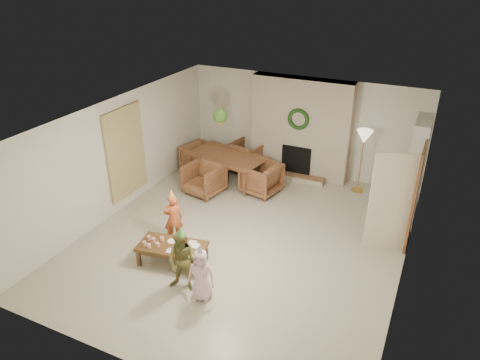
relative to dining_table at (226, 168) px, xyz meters
The scene contains 56 objects.
floor 2.63m from the dining_table, 54.96° to the right, with size 7.00×7.00×0.00m, color #B7B29E.
ceiling 3.39m from the dining_table, 54.96° to the right, with size 7.00×7.00×0.00m, color white.
wall_back 2.22m from the dining_table, 42.28° to the left, with size 7.00×7.00×0.00m, color silver.
wall_front 5.90m from the dining_table, 75.11° to the right, with size 7.00×7.00×0.00m, color silver.
wall_left 2.77m from the dining_table, 125.08° to the right, with size 7.00×7.00×0.00m, color silver.
wall_right 5.06m from the dining_table, 25.41° to the right, with size 7.00×7.00×0.00m, color silver.
fireplace_mass 2.10m from the dining_table, 37.80° to the left, with size 2.50×0.40×2.50m, color #5E2719.
fireplace_hearth 1.73m from the dining_table, 28.47° to the left, with size 1.60×0.30×0.12m, color brown.
fireplace_firebox 1.80m from the dining_table, 33.25° to the left, with size 0.75×0.12×0.75m, color black.
fireplace_wreath 2.14m from the dining_table, 31.89° to the left, with size 0.54×0.54×0.10m, color #163815.
floor_lamp_base 3.25m from the dining_table, 15.49° to the left, with size 0.29×0.29×0.03m, color gold.
floor_lamp_post 3.25m from the dining_table, 15.49° to the left, with size 0.03×0.03×1.39m, color gold.
floor_lamp_shade 3.40m from the dining_table, 15.49° to the left, with size 0.37×0.37×0.31m, color beige.
bookshelf_carcass 4.41m from the dining_table, ahead, with size 0.30×1.00×2.20m, color white.
bookshelf_shelf_a 4.32m from the dining_table, ahead, with size 0.30×0.92×0.03m, color white.
bookshelf_shelf_b 4.35m from the dining_table, ahead, with size 0.30×0.92×0.03m, color white.
bookshelf_shelf_c 4.42m from the dining_table, ahead, with size 0.30×0.92×0.03m, color white.
bookshelf_shelf_d 4.52m from the dining_table, ahead, with size 0.30×0.92×0.03m, color white.
books_row_lower 4.31m from the dining_table, ahead, with size 0.20×0.40×0.24m, color #A9441F.
books_row_mid 4.35m from the dining_table, ahead, with size 0.20×0.44×0.24m, color #2A4E9C.
books_row_upper 4.42m from the dining_table, ahead, with size 0.20×0.36×0.22m, color #B19426.
door_frame 4.61m from the dining_table, 11.87° to the right, with size 0.05×0.86×2.04m, color brown.
door_leaf 4.34m from the dining_table, 17.90° to the right, with size 0.05×0.80×2.00m, color beige.
curtain_panel 2.59m from the dining_table, 127.03° to the right, with size 0.06×1.20×2.00m, color #C3BE8A.
dining_table is the anchor object (origin of this frame).
dining_chair_near 0.85m from the dining_table, 101.93° to the right, with size 0.80×0.82×0.75m, color brown.
dining_chair_far 0.85m from the dining_table, 78.07° to the left, with size 0.80×0.82×0.75m, color brown.
dining_chair_left 0.85m from the dining_table, 168.07° to the left, with size 0.80×0.82×0.75m, color brown.
dining_chair_right 1.06m from the dining_table, 11.93° to the right, with size 0.80×0.82×0.75m, color brown.
hanging_plant_cord 1.93m from the dining_table, 72.67° to the right, with size 0.01×0.01×0.70m, color tan.
hanging_plant_pot 1.61m from the dining_table, 72.67° to the right, with size 0.16×0.16×0.12m, color olive.
hanging_plant_foliage 1.72m from the dining_table, 72.67° to the right, with size 0.32×0.32×0.32m, color #2C541C.
coffee_table_top 3.50m from the dining_table, 79.53° to the right, with size 1.23×0.61×0.06m, color #52361B.
coffee_table_apron 3.50m from the dining_table, 79.53° to the right, with size 1.13×0.52×0.08m, color #52361B.
coffee_leg_fl 3.79m from the dining_table, 88.06° to the right, with size 0.07×0.07×0.32m, color #52361B.
coffee_leg_fr 3.80m from the dining_table, 71.12° to the right, with size 0.07×0.07×0.32m, color #52361B.
coffee_leg_bl 3.29m from the dining_table, 89.25° to the right, with size 0.07×0.07×0.32m, color #52361B.
coffee_leg_br 3.31m from the dining_table, 69.75° to the right, with size 0.07×0.07×0.32m, color #52361B.
cup_a 3.66m from the dining_table, 86.97° to the right, with size 0.07×0.07×0.09m, color white.
cup_b 3.48m from the dining_table, 87.34° to the right, with size 0.07×0.07×0.09m, color white.
cup_c 3.70m from the dining_table, 85.14° to the right, with size 0.07×0.07×0.09m, color white.
cup_d 3.51m from the dining_table, 85.40° to the right, with size 0.07×0.07×0.09m, color white.
cup_e 3.62m from the dining_table, 83.15° to the right, with size 0.07×0.07×0.09m, color white.
cup_f 3.43m from the dining_table, 83.31° to the right, with size 0.07×0.07×0.09m, color white.
plate_a 3.38m from the dining_table, 80.31° to the right, with size 0.17×0.17×0.01m, color white.
plate_b 3.60m from the dining_table, 75.79° to the right, with size 0.17×0.17×0.01m, color white.
plate_c 3.43m from the dining_table, 72.40° to the right, with size 0.17×0.17×0.01m, color white.
food_scoop 3.60m from the dining_table, 75.79° to the right, with size 0.07×0.07×0.07m, color tan.
napkin_left 3.67m from the dining_table, 78.82° to the right, with size 0.14×0.14×0.01m, color #EAACB8.
napkin_right 3.35m from the dining_table, 73.82° to the right, with size 0.14×0.14×0.01m, color #EAACB8.
child_red 2.85m from the dining_table, 84.30° to the right, with size 0.37×0.24×1.02m, color #BB5128.
party_hat_red 2.94m from the dining_table, 84.30° to the right, with size 0.14×0.14×0.19m, color #DFD64A.
child_plaid 4.15m from the dining_table, 73.13° to the right, with size 0.53×0.42×1.10m, color #986329.
party_hat_plaid 4.22m from the dining_table, 73.13° to the right, with size 0.13×0.13×0.18m, color #4DB34D.
child_pink 4.35m from the dining_table, 68.51° to the right, with size 0.45×0.30×0.93m, color #FDCAD9.
party_hat_pink 4.40m from the dining_table, 68.51° to the right, with size 0.12×0.12×0.17m, color #ABABB2.
Camera 1 is at (3.12, -6.84, 5.06)m, focal length 33.43 mm.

